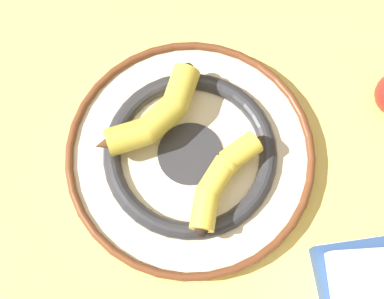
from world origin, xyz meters
name	(u,v)px	position (x,y,z in m)	size (l,w,h in m)	color
ground_plane	(201,174)	(0.00, 0.00, 0.00)	(2.80, 2.80, 0.00)	#E5CC6B
decorative_bowl	(192,154)	(-0.01, 0.02, 0.02)	(0.36, 0.36, 0.04)	beige
banana_a	(224,178)	(0.03, -0.02, 0.05)	(0.10, 0.15, 0.03)	yellow
banana_b	(157,116)	(-0.07, 0.06, 0.05)	(0.14, 0.15, 0.04)	gold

